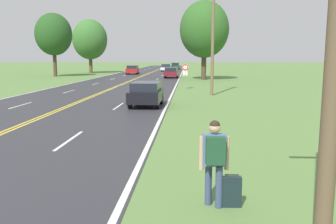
{
  "coord_description": "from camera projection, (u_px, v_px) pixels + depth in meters",
  "views": [
    {
      "loc": [
        7.37,
        -4.78,
        2.98
      ],
      "look_at": [
        6.56,
        8.88,
        0.86
      ],
      "focal_mm": 38.0,
      "sensor_mm": 36.0,
      "label": 1
    }
  ],
  "objects": [
    {
      "name": "hitchhiker_person",
      "position": [
        214.0,
        155.0,
        6.99
      ],
      "size": [
        0.6,
        0.43,
        1.76
      ],
      "rotation": [
        0.0,
        0.0,
        1.62
      ],
      "color": "#38476B",
      "rests_on": "ground"
    },
    {
      "name": "suitcase",
      "position": [
        231.0,
        192.0,
        7.11
      ],
      "size": [
        0.4,
        0.15,
        0.68
      ],
      "rotation": [
        0.0,
        0.0,
        1.62
      ],
      "color": "#19282D",
      "rests_on": "ground"
    },
    {
      "name": "traffic_sign",
      "position": [
        185.0,
        70.0,
        33.1
      ],
      "size": [
        0.6,
        0.1,
        2.35
      ],
      "color": "gray",
      "rests_on": "ground"
    },
    {
      "name": "utility_pole_midground",
      "position": [
        213.0,
        28.0,
        27.2
      ],
      "size": [
        1.8,
        0.24,
        9.99
      ],
      "color": "brown",
      "rests_on": "ground"
    },
    {
      "name": "utility_pole_far",
      "position": [
        203.0,
        51.0,
        50.46
      ],
      "size": [
        1.8,
        0.24,
        7.26
      ],
      "color": "brown",
      "rests_on": "ground"
    },
    {
      "name": "tree_left_verge",
      "position": [
        90.0,
        40.0,
        66.13
      ],
      "size": [
        6.42,
        6.42,
        9.91
      ],
      "color": "brown",
      "rests_on": "ground"
    },
    {
      "name": "tree_behind_sign",
      "position": [
        204.0,
        29.0,
        46.26
      ],
      "size": [
        6.4,
        6.4,
        10.24
      ],
      "color": "#473828",
      "rests_on": "ground"
    },
    {
      "name": "tree_mid_treeline",
      "position": [
        54.0,
        34.0,
        54.24
      ],
      "size": [
        5.57,
        5.57,
        9.62
      ],
      "color": "#473828",
      "rests_on": "ground"
    },
    {
      "name": "car_black_hatchback_mid_near",
      "position": [
        146.0,
        93.0,
        21.72
      ],
      "size": [
        1.89,
        3.72,
        1.48
      ],
      "rotation": [
        0.0,
        0.0,
        -1.59
      ],
      "color": "black",
      "rests_on": "ground"
    },
    {
      "name": "car_maroon_hatchback_mid_far",
      "position": [
        171.0,
        72.0,
        51.29
      ],
      "size": [
        1.97,
        4.04,
        1.49
      ],
      "rotation": [
        0.0,
        0.0,
        -1.6
      ],
      "color": "black",
      "rests_on": "ground"
    },
    {
      "name": "car_red_hatchback_receding",
      "position": [
        133.0,
        69.0,
        62.34
      ],
      "size": [
        2.06,
        4.19,
        1.53
      ],
      "rotation": [
        0.0,
        0.0,
        1.6
      ],
      "color": "black",
      "rests_on": "ground"
    },
    {
      "name": "car_white_sedan_distant",
      "position": [
        166.0,
        68.0,
        75.14
      ],
      "size": [
        1.92,
        4.55,
        1.51
      ],
      "rotation": [
        0.0,
        0.0,
        -1.6
      ],
      "color": "black",
      "rests_on": "ground"
    },
    {
      "name": "car_dark_green_suv_horizon",
      "position": [
        175.0,
        66.0,
        86.62
      ],
      "size": [
        1.94,
        4.13,
        1.61
      ],
      "rotation": [
        0.0,
        0.0,
        -1.58
      ],
      "color": "black",
      "rests_on": "ground"
    }
  ]
}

